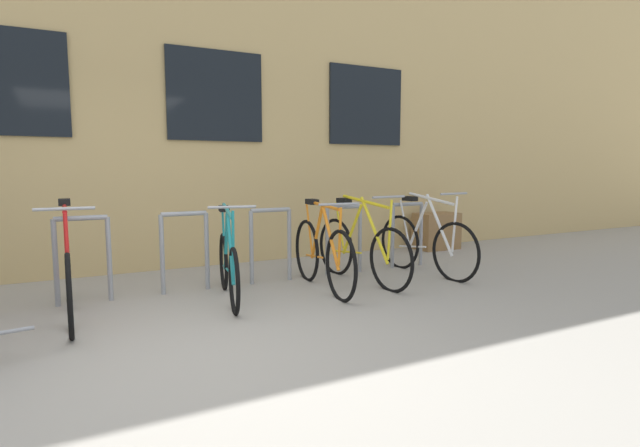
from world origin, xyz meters
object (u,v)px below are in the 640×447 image
bicycle_orange (322,254)px  bicycle_red (69,276)px  bicycle_teal (228,264)px  bicycle_yellow (361,249)px  planter_box (436,231)px  bicycle_white (426,243)px

bicycle_orange → bicycle_red: bicycle_red is taller
bicycle_orange → bicycle_red: (-2.51, 0.08, -0.01)m
bicycle_teal → bicycle_yellow: bearing=1.6°
planter_box → bicycle_teal: bearing=-159.9°
bicycle_red → bicycle_teal: (1.46, -0.01, -0.03)m
bicycle_red → bicycle_yellow: bicycle_red is taller
bicycle_red → bicycle_teal: size_ratio=1.09×
bicycle_teal → bicycle_yellow: size_ratio=0.90×
bicycle_red → bicycle_teal: 1.46m
bicycle_white → bicycle_yellow: 0.96m
bicycle_teal → planter_box: bicycle_teal is taller
bicycle_teal → bicycle_orange: bearing=-3.5°
bicycle_white → bicycle_teal: (-2.59, -0.02, -0.03)m
bicycle_orange → bicycle_teal: 1.06m
bicycle_orange → planter_box: bicycle_orange is taller
bicycle_orange → bicycle_red: bearing=178.3°
bicycle_red → planter_box: bearing=15.0°
bicycle_white → bicycle_yellow: bearing=178.7°
bicycle_red → bicycle_yellow: size_ratio=0.98×
bicycle_orange → bicycle_white: bicycle_white is taller
bicycle_orange → bicycle_teal: bearing=176.5°
planter_box → bicycle_orange: bearing=-152.6°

